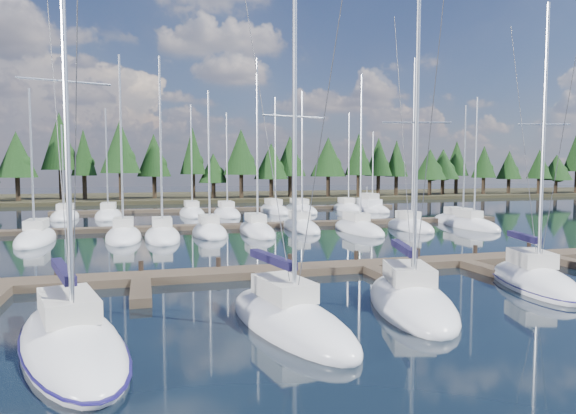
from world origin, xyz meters
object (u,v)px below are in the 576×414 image
object	(u,v)px
front_sailboat_4	(534,281)
front_sailboat_3	(411,301)
front_sailboat_2	(289,320)
motor_yacht_right	(369,208)
main_dock	(368,268)
front_sailboat_1	(71,342)

from	to	relation	value
front_sailboat_4	front_sailboat_3	bearing A→B (deg)	-167.42
front_sailboat_4	front_sailboat_2	bearing A→B (deg)	-167.64
motor_yacht_right	front_sailboat_4	bearing A→B (deg)	-104.57
front_sailboat_2	motor_yacht_right	xyz separation A→B (m)	(24.11, 45.53, 0.15)
main_dock	front_sailboat_1	size ratio (longest dim) A/B	2.96
front_sailboat_3	motor_yacht_right	size ratio (longest dim) A/B	1.69
main_dock	motor_yacht_right	distance (m)	40.93
main_dock	motor_yacht_right	world-z (taller)	motor_yacht_right
main_dock	front_sailboat_1	bearing A→B (deg)	-148.01
front_sailboat_3	main_dock	bearing A→B (deg)	78.76
main_dock	front_sailboat_2	distance (m)	10.88
front_sailboat_1	front_sailboat_3	bearing A→B (deg)	7.08
front_sailboat_1	motor_yacht_right	xyz separation A→B (m)	(31.23, 45.93, 0.16)
front_sailboat_1	front_sailboat_2	xyz separation A→B (m)	(7.13, 0.39, 0.01)
front_sailboat_1	front_sailboat_4	size ratio (longest dim) A/B	1.07
main_dock	front_sailboat_2	xyz separation A→B (m)	(-6.93, -8.39, 0.09)
main_dock	front_sailboat_3	size ratio (longest dim) A/B	3.26
main_dock	front_sailboat_3	world-z (taller)	front_sailboat_3
main_dock	front_sailboat_4	bearing A→B (deg)	-42.29
front_sailboat_1	front_sailboat_3	distance (m)	12.72
motor_yacht_right	main_dock	bearing A→B (deg)	-114.82
front_sailboat_4	motor_yacht_right	distance (m)	44.10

